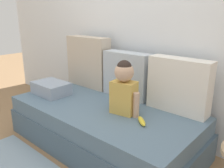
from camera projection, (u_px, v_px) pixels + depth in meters
ground_plane at (103, 144)px, 2.38m from camera, size 12.00×12.00×0.00m
back_wall at (141, 15)px, 2.44m from camera, size 5.10×0.10×2.52m
couch at (103, 126)px, 2.32m from camera, size 1.90×0.95×0.42m
throw_pillow_left at (88, 62)px, 2.81m from camera, size 0.60×0.16×0.60m
throw_pillow_center at (127, 75)px, 2.46m from camera, size 0.53×0.16×0.48m
throw_pillow_right at (179, 85)px, 2.08m from camera, size 0.56×0.16×0.49m
toddler at (124, 87)px, 2.04m from camera, size 0.33×0.18×0.48m
banana at (142, 121)px, 1.90m from camera, size 0.16×0.14×0.04m
folded_blanket at (51, 88)px, 2.58m from camera, size 0.40×0.28×0.13m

